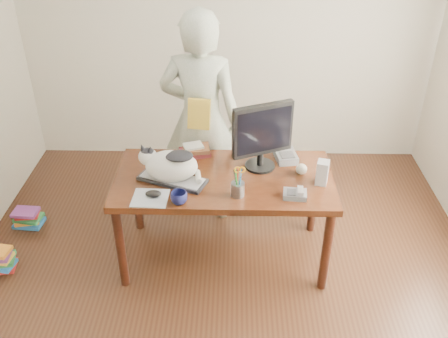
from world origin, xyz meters
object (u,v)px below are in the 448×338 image
cat (169,164)px  baseball (302,169)px  coffee_mug (179,198)px  book_stack (195,150)px  desk (224,188)px  pen_cup (238,188)px  book_pile_b (28,218)px  mouse (153,194)px  speaker (322,172)px  calculator (286,156)px  phone (295,194)px  monitor (262,133)px  keyboard (172,179)px  person (201,120)px

cat → baseball: bearing=28.4°
cat → coffee_mug: (0.09, -0.28, -0.09)m
coffee_mug → book_stack: bearing=84.6°
desk → book_stack: book_stack is taller
cat → baseball: (0.96, 0.11, -0.10)m
pen_cup → coffee_mug: pen_cup is taller
book_pile_b → mouse: bearing=-26.3°
speaker → pen_cup: bearing=-148.2°
coffee_mug → book_pile_b: bearing=154.3°
baseball → book_stack: (-0.80, 0.27, -0.00)m
pen_cup → calculator: pen_cup is taller
pen_cup → book_pile_b: 2.05m
phone → book_stack: size_ratio=0.64×
book_stack → book_pile_b: size_ratio=1.03×
pen_cup → speaker: pen_cup is taller
phone → calculator: (-0.02, 0.50, 0.01)m
mouse → book_stack: book_stack is taller
cat → monitor: bearing=37.5°
book_pile_b → calculator: bearing=-2.4°
book_stack → calculator: book_stack is taller
mouse → coffee_mug: size_ratio=1.00×
baseball → calculator: bearing=115.8°
desk → calculator: (0.47, 0.18, 0.18)m
desk → speaker: speaker is taller
keyboard → cat: size_ratio=1.10×
phone → person: person is taller
pen_cup → calculator: bearing=52.8°
cat → pen_cup: size_ratio=2.03×
mouse → book_pile_b: 1.55m
person → book_pile_b: 1.75m
baseball → calculator: baseball is taller
cat → person: 0.68m
keyboard → pen_cup: bearing=1.7°
keyboard → book_stack: book_stack is taller
book_stack → person: person is taller
keyboard → phone: (0.87, -0.18, 0.01)m
monitor → coffee_mug: size_ratio=4.59×
mouse → phone: bearing=3.4°
coffee_mug → baseball: size_ratio=1.40×
desk → phone: bearing=-32.7°
monitor → person: size_ratio=0.29×
keyboard → pen_cup: pen_cup is taller
mouse → book_stack: (0.25, 0.58, 0.01)m
monitor → phone: bearing=-82.5°
keyboard → baseball: baseball is taller
book_pile_b → cat: bearing=-17.0°
calculator → person: person is taller
coffee_mug → person: 0.95m
cat → baseball: cat is taller
phone → book_stack: 0.92m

